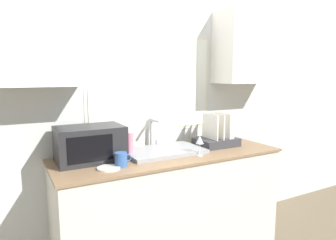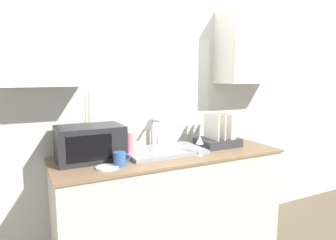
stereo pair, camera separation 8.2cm
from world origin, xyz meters
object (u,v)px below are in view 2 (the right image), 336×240
(microwave, at_px, (90,143))
(spray_bottle, at_px, (129,141))
(dish_rack, at_px, (219,138))
(soap_bottle, at_px, (132,140))
(faucet, at_px, (154,130))
(mug_near_sink, at_px, (120,159))
(wine_glass, at_px, (200,141))

(microwave, bearing_deg, spray_bottle, -3.13)
(dish_rack, relative_size, soap_bottle, 1.94)
(faucet, distance_m, soap_bottle, 0.21)
(microwave, height_order, spray_bottle, microwave)
(faucet, relative_size, microwave, 0.55)
(dish_rack, bearing_deg, spray_bottle, 177.31)
(dish_rack, bearing_deg, mug_near_sink, -169.28)
(spray_bottle, relative_size, mug_near_sink, 2.14)
(microwave, distance_m, soap_bottle, 0.43)
(faucet, height_order, mug_near_sink, faucet)
(dish_rack, height_order, spray_bottle, dish_rack)
(soap_bottle, relative_size, wine_glass, 1.13)
(mug_near_sink, bearing_deg, spray_bottle, 56.30)
(mug_near_sink, distance_m, wine_glass, 0.64)
(microwave, bearing_deg, soap_bottle, 23.98)
(dish_rack, distance_m, mug_near_sink, 0.99)
(microwave, bearing_deg, faucet, 14.45)
(faucet, height_order, wine_glass, faucet)
(faucet, xyz_separation_m, dish_rack, (0.54, -0.21, -0.09))
(microwave, bearing_deg, dish_rack, -2.81)
(mug_near_sink, bearing_deg, soap_bottle, 60.28)
(microwave, relative_size, soap_bottle, 2.65)
(soap_bottle, relative_size, mug_near_sink, 1.51)
(mug_near_sink, bearing_deg, faucet, 41.91)
(spray_bottle, relative_size, wine_glass, 1.60)
(faucet, relative_size, dish_rack, 0.75)
(faucet, relative_size, spray_bottle, 1.03)
(soap_bottle, bearing_deg, spray_bottle, -114.57)
(microwave, height_order, wine_glass, microwave)
(faucet, distance_m, microwave, 0.61)
(faucet, height_order, spray_bottle, faucet)
(dish_rack, relative_size, spray_bottle, 1.37)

